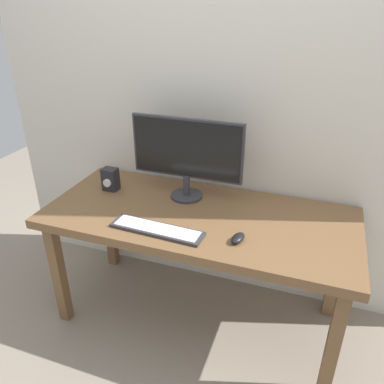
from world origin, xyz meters
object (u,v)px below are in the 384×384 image
Objects in this scene: desk at (199,226)px; audio_controller at (110,179)px; mouse at (238,238)px; monitor at (187,153)px; keyboard_primary at (157,229)px.

audio_controller is (-0.57, 0.09, 0.14)m from desk.
desk is 12.24× the size of audio_controller.
audio_controller reaches higher than mouse.
monitor is at bearing 8.74° from audio_controller.
audio_controller is at bearing 174.82° from mouse.
desk is 2.62× the size of monitor.
mouse is 0.86m from audio_controller.
audio_controller reaches higher than desk.
mouse reaches higher than keyboard_primary.
keyboard_primary is 0.39m from mouse.
monitor is 0.46m from keyboard_primary.
mouse is at bearing -35.43° from desk.
audio_controller is (-0.43, 0.32, 0.06)m from keyboard_primary.
desk is 0.32m from mouse.
keyboard_primary is 3.55× the size of audio_controller.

